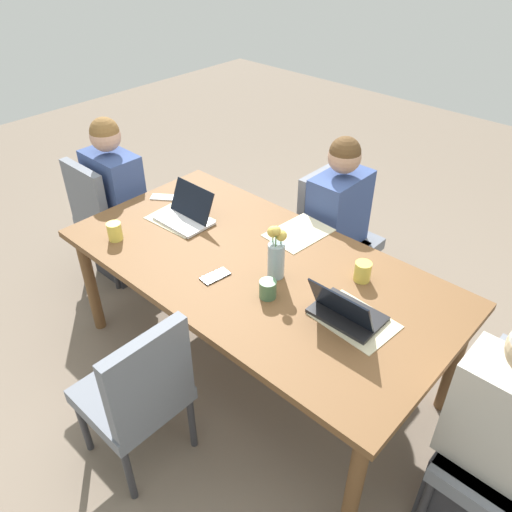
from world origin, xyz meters
The scene contains 19 objects.
ground_plane centered at (0.00, 0.00, 0.00)m, with size 10.00×10.00×0.00m, color #756656.
dining_table centered at (0.00, 0.00, 0.68)m, with size 2.12×1.09×0.75m.
chair_head_right_left_near centered at (1.42, 0.04, 0.50)m, with size 0.44×0.44×0.90m.
person_head_right_left_near centered at (1.36, -0.04, 0.53)m, with size 0.40×0.36×1.19m.
person_head_left_left_mid centered at (-1.33, 0.03, 0.53)m, with size 0.40×0.36×1.19m.
chair_near_left_far centered at (0.12, -0.88, 0.50)m, with size 0.44×0.44×0.90m.
person_near_left_far centered at (0.05, -0.82, 0.53)m, with size 0.36×0.40×1.19m.
chair_far_right_near centered at (-0.03, 0.83, 0.50)m, with size 0.44×0.44×0.90m.
flower_vase centered at (-0.14, 0.00, 0.89)m, with size 0.10×0.09×0.31m.
placemat_head_right_left_near centered at (0.64, -0.02, 0.75)m, with size 0.36×0.26×0.00m, color beige.
placemat_head_left_left_mid centered at (-0.63, 0.02, 0.75)m, with size 0.36×0.26×0.00m, color beige.
placemat_near_left_far centered at (0.02, -0.38, 0.75)m, with size 0.36×0.26×0.00m, color beige.
laptop_head_right_left_near centered at (0.60, -0.04, 0.80)m, with size 0.32×0.22×0.20m.
laptop_head_left_left_mid centered at (-0.59, 0.04, 0.80)m, with size 0.32×0.22×0.20m.
coffee_mug_near_left centered at (0.74, 0.36, 0.80)m, with size 0.08×0.08×0.10m, color #DBC64C.
coffee_mug_near_right centered at (-0.48, -0.26, 0.80)m, with size 0.08×0.08×0.10m, color #DBC64C.
coffee_mug_centre_left centered at (-0.22, 0.16, 0.80)m, with size 0.08×0.08×0.09m, color #47704C.
phone_black centered at (0.08, 0.22, 0.76)m, with size 0.15×0.07×0.01m, color black.
phone_silver centered at (0.92, -0.12, 0.76)m, with size 0.15×0.07×0.01m, color silver.
Camera 1 is at (-1.45, 1.57, 2.33)m, focal length 35.37 mm.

